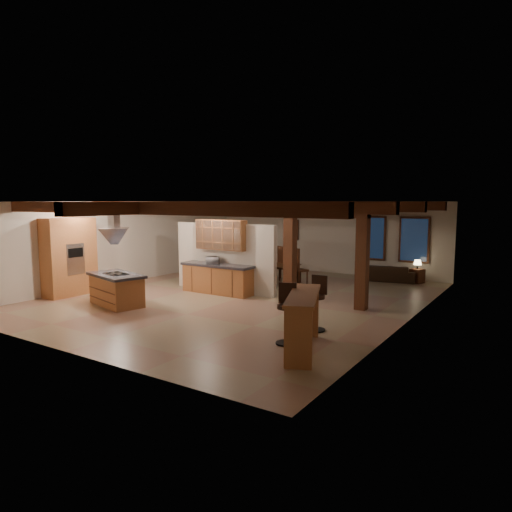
{
  "coord_description": "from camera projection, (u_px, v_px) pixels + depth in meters",
  "views": [
    {
      "loc": [
        7.78,
        -11.19,
        2.92
      ],
      "look_at": [
        0.21,
        0.5,
        1.23
      ],
      "focal_mm": 32.0,
      "sensor_mm": 36.0,
      "label": 1
    }
  ],
  "objects": [
    {
      "name": "sofa",
      "position": [
        387.0,
        273.0,
        16.71
      ],
      "size": [
        2.1,
        1.15,
        0.58
      ],
      "primitive_type": "imported",
      "rotation": [
        0.0,
        0.0,
        3.34
      ],
      "color": "black",
      "rests_on": "ground"
    },
    {
      "name": "kitchen_island",
      "position": [
        116.0,
        289.0,
        12.81
      ],
      "size": [
        2.0,
        1.39,
        0.91
      ],
      "color": "#AA5F37",
      "rests_on": "ground"
    },
    {
      "name": "bar_stool_a",
      "position": [
        287.0,
        313.0,
        9.32
      ],
      "size": [
        0.47,
        0.48,
        1.24
      ],
      "color": "black",
      "rests_on": "ground"
    },
    {
      "name": "bar_stool_b",
      "position": [
        317.0,
        303.0,
        10.28
      ],
      "size": [
        0.43,
        0.43,
        1.24
      ],
      "color": "black",
      "rests_on": "ground"
    },
    {
      "name": "bar_counter",
      "position": [
        303.0,
        312.0,
        8.84
      ],
      "size": [
        1.32,
        2.21,
        1.14
      ],
      "color": "#AA5F37",
      "rests_on": "ground"
    },
    {
      "name": "back_windows",
      "position": [
        392.0,
        239.0,
        17.12
      ],
      "size": [
        2.7,
        0.07,
        1.7
      ],
      "color": "#3E1C0F",
      "rests_on": "room_walls"
    },
    {
      "name": "framed_art",
      "position": [
        292.0,
        230.0,
        19.42
      ],
      "size": [
        0.65,
        0.05,
        0.85
      ],
      "color": "#3E1C0F",
      "rests_on": "room_walls"
    },
    {
      "name": "upper_display_cabinet",
      "position": [
        221.0,
        235.0,
        14.45
      ],
      "size": [
        1.8,
        0.36,
        0.95
      ],
      "color": "#AA5F37",
      "rests_on": "partition_wall"
    },
    {
      "name": "dining_table",
      "position": [
        270.0,
        274.0,
        16.28
      ],
      "size": [
        1.95,
        1.11,
        0.68
      ],
      "primitive_type": "imported",
      "rotation": [
        0.0,
        0.0,
        0.02
      ],
      "color": "#3D210F",
      "rests_on": "ground"
    },
    {
      "name": "partition_wall",
      "position": [
        225.0,
        258.0,
        14.7
      ],
      "size": [
        3.8,
        0.18,
        2.2
      ],
      "primitive_type": "cube",
      "color": "beige",
      "rests_on": "ground"
    },
    {
      "name": "dining_chairs",
      "position": [
        270.0,
        265.0,
        16.24
      ],
      "size": [
        2.55,
        2.55,
        1.29
      ],
      "color": "#3E1C0F",
      "rests_on": "ground"
    },
    {
      "name": "range_hood",
      "position": [
        115.0,
        242.0,
        12.65
      ],
      "size": [
        1.1,
        1.1,
        1.4
      ],
      "color": "silver",
      "rests_on": "room_walls"
    },
    {
      "name": "back_counter",
      "position": [
        217.0,
        278.0,
        14.45
      ],
      "size": [
        2.5,
        0.66,
        0.94
      ],
      "color": "#AA5F37",
      "rests_on": "ground"
    },
    {
      "name": "ceiling_beams",
      "position": [
        241.0,
        206.0,
        13.54
      ],
      "size": [
        10.0,
        12.0,
        0.28
      ],
      "color": "#3E1C0F",
      "rests_on": "room_walls"
    },
    {
      "name": "room_walls",
      "position": [
        241.0,
        239.0,
        13.66
      ],
      "size": [
        12.0,
        12.0,
        12.0
      ],
      "color": "beige",
      "rests_on": "ground"
    },
    {
      "name": "timber_posts",
      "position": [
        325.0,
        242.0,
        12.73
      ],
      "size": [
        2.5,
        0.3,
        2.9
      ],
      "color": "#3E1C0F",
      "rests_on": "ground"
    },
    {
      "name": "microwave",
      "position": [
        213.0,
        260.0,
        14.47
      ],
      "size": [
        0.47,
        0.4,
        0.22
      ],
      "primitive_type": "imported",
      "rotation": [
        0.0,
        0.0,
        3.56
      ],
      "color": "#BBBBC0",
      "rests_on": "back_counter"
    },
    {
      "name": "recessed_cans",
      "position": [
        132.0,
        203.0,
        13.28
      ],
      "size": [
        3.16,
        2.46,
        0.03
      ],
      "color": "silver",
      "rests_on": "room_walls"
    },
    {
      "name": "table_lamp",
      "position": [
        418.0,
        262.0,
        16.24
      ],
      "size": [
        0.28,
        0.28,
        0.33
      ],
      "color": "black",
      "rests_on": "side_table"
    },
    {
      "name": "side_table",
      "position": [
        417.0,
        276.0,
        16.3
      ],
      "size": [
        0.53,
        0.53,
        0.51
      ],
      "primitive_type": "cube",
      "rotation": [
        0.0,
        0.0,
        -0.38
      ],
      "color": "#3E1C0F",
      "rests_on": "ground"
    },
    {
      "name": "ground",
      "position": [
        241.0,
        297.0,
        13.87
      ],
      "size": [
        12.0,
        12.0,
        0.0
      ],
      "primitive_type": "plane",
      "color": "tan",
      "rests_on": "ground"
    },
    {
      "name": "pantry_cabinet",
      "position": [
        69.0,
        257.0,
        14.08
      ],
      "size": [
        0.67,
        1.6,
        2.4
      ],
      "color": "#AA5F37",
      "rests_on": "ground"
    }
  ]
}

